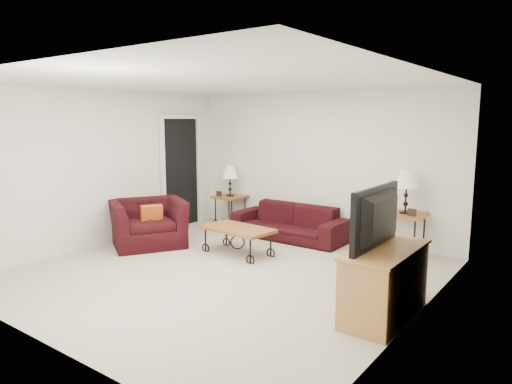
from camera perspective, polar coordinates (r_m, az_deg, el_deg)
ground at (r=6.30m, az=-3.83°, el=-9.82°), size 5.00×5.00×0.00m
wall_back at (r=8.08m, az=7.61°, el=3.35°), size 5.00×0.02×2.50m
wall_front at (r=4.44m, az=-25.30°, el=-1.96°), size 5.00×0.02×2.50m
wall_left at (r=7.86m, az=-18.01°, el=2.84°), size 0.02×5.00×2.50m
wall_right at (r=4.81m, az=19.40°, el=-0.83°), size 0.02×5.00×2.50m
ceiling at (r=5.99m, az=-4.09°, el=13.47°), size 5.00×5.00×0.00m
doorway at (r=8.92m, az=-9.21°, el=2.34°), size 0.08×0.94×2.04m
sofa at (r=7.95m, az=4.11°, el=-3.70°), size 1.98×0.78×0.58m
side_table_left at (r=8.93m, az=-3.19°, el=-2.30°), size 0.53×0.53×0.58m
side_table_right at (r=7.31m, az=17.73°, el=-4.97°), size 0.66×0.66×0.65m
lamp_left at (r=8.84m, az=-3.22°, el=1.37°), size 0.33×0.33×0.58m
lamp_right at (r=7.18m, az=17.97°, el=0.05°), size 0.41×0.41×0.65m
photo_frame_left at (r=8.85m, az=-4.57°, el=-0.20°), size 0.12×0.04×0.10m
photo_frame_right at (r=7.04m, az=18.63°, el=-2.38°), size 0.13×0.03×0.11m
coffee_table at (r=7.05m, az=-2.29°, el=-6.01°), size 1.15×0.69×0.41m
armchair at (r=7.70m, az=-13.10°, el=-3.72°), size 1.44×1.49×0.74m
throw_pillow at (r=7.53m, az=-12.69°, el=-2.83°), size 0.25×0.33×0.33m
tv_stand at (r=5.03m, az=15.55°, el=-10.69°), size 0.51×1.21×0.73m
television at (r=4.85m, az=15.66°, el=-3.09°), size 0.14×1.09×0.63m
backpack at (r=7.00m, az=14.00°, el=-6.35°), size 0.34×0.26×0.42m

